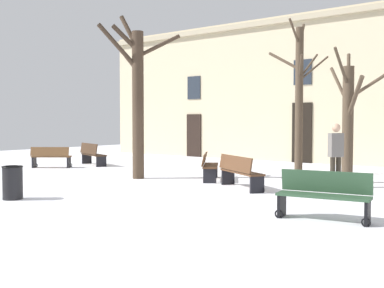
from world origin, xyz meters
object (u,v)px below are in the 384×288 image
(tree_right_of_center, at_px, (299,96))
(bench_by_litter_bin, at_px, (240,171))
(bench_near_center_tree, at_px, (209,166))
(bench_facing_shops, at_px, (92,154))
(tree_left_of_center, at_px, (349,117))
(litter_bin, at_px, (13,182))
(person_by_shop_door, at_px, (336,152))
(tree_near_facade, at_px, (137,96))
(bench_far_corner, at_px, (324,195))
(bench_back_to_back_left, at_px, (51,157))

(tree_right_of_center, distance_m, bench_by_litter_bin, 4.82)
(tree_right_of_center, height_order, bench_near_center_tree, tree_right_of_center)
(bench_by_litter_bin, xyz_separation_m, bench_facing_shops, (-8.72, 2.22, -0.00))
(tree_left_of_center, distance_m, bench_facing_shops, 10.79)
(litter_bin, bearing_deg, person_by_shop_door, 50.69)
(litter_bin, bearing_deg, tree_near_facade, 96.38)
(tree_near_facade, xyz_separation_m, litter_bin, (0.54, -4.81, -2.29))
(tree_near_facade, distance_m, bench_by_litter_bin, 4.49)
(person_by_shop_door, bearing_deg, bench_far_corner, -122.81)
(tree_right_of_center, xyz_separation_m, bench_near_center_tree, (-1.60, -3.15, -2.30))
(tree_near_facade, relative_size, litter_bin, 6.69)
(litter_bin, xyz_separation_m, bench_by_litter_bin, (3.37, 4.82, 0.08))
(person_by_shop_door, bearing_deg, bench_near_center_tree, 139.46)
(litter_bin, distance_m, person_by_shop_door, 8.55)
(bench_by_litter_bin, bearing_deg, tree_near_facade, 31.93)
(tree_near_facade, xyz_separation_m, bench_near_center_tree, (2.09, 1.09, -2.24))
(litter_bin, height_order, bench_back_to_back_left, bench_back_to_back_left)
(bench_near_center_tree, height_order, person_by_shop_door, person_by_shop_door)
(tree_right_of_center, relative_size, bench_far_corner, 3.00)
(tree_left_of_center, height_order, bench_facing_shops, tree_left_of_center)
(bench_far_corner, height_order, person_by_shop_door, person_by_shop_door)
(bench_back_to_back_left, height_order, person_by_shop_door, person_by_shop_door)
(tree_near_facade, xyz_separation_m, bench_far_corner, (7.36, -2.59, -2.21))
(tree_near_facade, height_order, bench_by_litter_bin, tree_near_facade)
(tree_right_of_center, distance_m, bench_near_center_tree, 4.22)
(bench_near_center_tree, distance_m, person_by_shop_door, 3.95)
(bench_far_corner, xyz_separation_m, person_by_shop_door, (-1.42, 4.38, 0.54))
(bench_near_center_tree, distance_m, bench_facing_shops, 6.99)
(litter_bin, xyz_separation_m, bench_facing_shops, (-5.35, 7.03, 0.07))
(bench_facing_shops, bearing_deg, litter_bin, 147.56)
(tree_near_facade, bearing_deg, bench_back_to_back_left, 175.03)
(tree_near_facade, height_order, tree_right_of_center, tree_near_facade)
(bench_near_center_tree, relative_size, bench_by_litter_bin, 0.91)
(person_by_shop_door, bearing_deg, tree_right_of_center, 81.77)
(litter_bin, distance_m, bench_facing_shops, 8.83)
(bench_back_to_back_left, bearing_deg, bench_far_corner, 130.57)
(bench_far_corner, bearing_deg, tree_left_of_center, 96.14)
(bench_far_corner, relative_size, bench_by_litter_bin, 0.95)
(bench_by_litter_bin, bearing_deg, bench_facing_shops, 17.65)
(litter_bin, distance_m, bench_far_corner, 7.18)
(bench_facing_shops, bearing_deg, bench_by_litter_bin, -173.96)
(bench_facing_shops, height_order, person_by_shop_door, person_by_shop_door)
(bench_near_center_tree, bearing_deg, person_by_shop_door, -112.79)
(bench_facing_shops, bearing_deg, person_by_shop_door, -161.98)
(tree_right_of_center, xyz_separation_m, tree_left_of_center, (2.15, -1.17, -0.77))
(tree_left_of_center, bearing_deg, bench_by_litter_bin, -122.27)
(tree_near_facade, bearing_deg, tree_right_of_center, 48.99)
(bench_near_center_tree, bearing_deg, bench_by_litter_bin, -154.09)
(tree_left_of_center, bearing_deg, person_by_shop_door, -85.56)
(tree_near_facade, bearing_deg, person_by_shop_door, 16.74)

